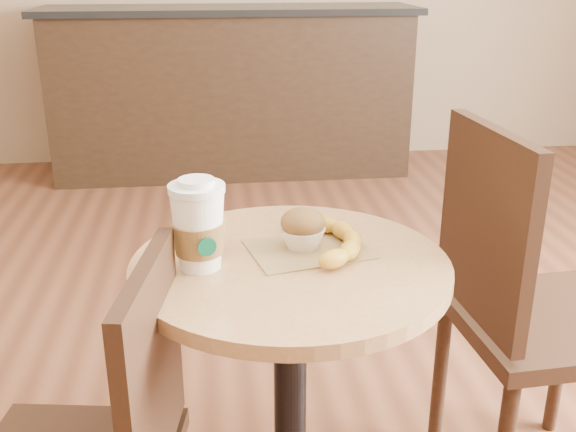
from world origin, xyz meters
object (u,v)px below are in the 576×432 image
Objects in this scene: cafe_table at (290,364)px; chair_right at (524,305)px; coffee_cup at (198,228)px; muffin at (303,229)px; banana at (330,238)px.

cafe_table is 0.60m from chair_right.
chair_right is 5.40× the size of coffee_cup.
cafe_table is 7.94× the size of muffin.
cafe_table is at bearing -154.17° from banana.
muffin is at bearing 95.21° from chair_right.
chair_right is 3.54× the size of banana.
chair_right is 10.31× the size of muffin.
muffin reaches higher than cafe_table.
cafe_table is at bearing 100.18° from chair_right.
chair_right reaches higher than coffee_cup.
coffee_cup is (-0.18, -0.01, 0.32)m from cafe_table.
coffee_cup is 0.22m from muffin.
cafe_table is 0.28m from banana.
muffin is 0.34× the size of banana.
coffee_cup reaches higher than banana.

